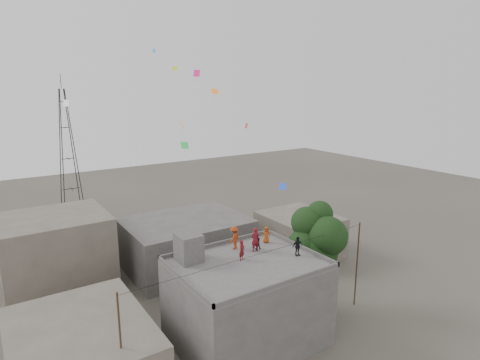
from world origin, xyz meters
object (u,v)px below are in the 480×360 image
object	(u,v)px
transmission_tower	(68,152)
person_dark_adult	(297,246)
tree	(317,239)
person_red_adult	(255,239)
stair_head_box	(189,248)

from	to	relation	value
transmission_tower	person_dark_adult	bearing A→B (deg)	-79.19
transmission_tower	tree	bearing A→B (deg)	-73.91
person_red_adult	person_dark_adult	xyz separation A→B (m)	(2.10, -2.39, -0.20)
stair_head_box	transmission_tower	distance (m)	37.46
tree	person_red_adult	world-z (taller)	tree
person_red_adult	person_dark_adult	size ratio (longest dim) A/B	1.27
stair_head_box	tree	world-z (taller)	tree
stair_head_box	transmission_tower	bearing A→B (deg)	91.23
tree	person_dark_adult	distance (m)	3.94
tree	person_dark_adult	size ratio (longest dim) A/B	6.24
tree	person_dark_adult	xyz separation A→B (m)	(-3.54, -1.56, 0.73)
stair_head_box	person_red_adult	xyz separation A→B (m)	(4.92, -1.18, -0.07)
person_dark_adult	transmission_tower	bearing A→B (deg)	104.71
tree	stair_head_box	bearing A→B (deg)	169.26
transmission_tower	person_red_adult	xyz separation A→B (m)	(5.72, -38.58, -2.04)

